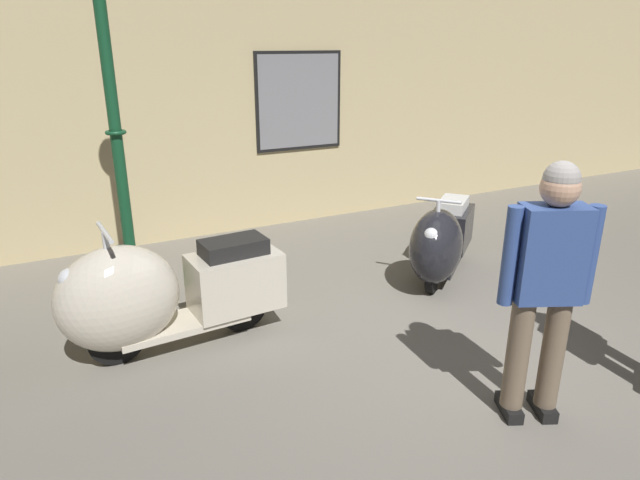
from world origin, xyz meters
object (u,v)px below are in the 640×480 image
object	(u,v)px
scooter_0	(157,295)
scooter_1	(441,241)
lamppost	(114,122)
visitor_0	(547,278)

from	to	relation	value
scooter_0	scooter_1	bearing A→B (deg)	178.07
lamppost	scooter_0	bearing A→B (deg)	-89.42
scooter_0	scooter_1	world-z (taller)	scooter_0
scooter_0	lamppost	size ratio (longest dim) A/B	0.60
lamppost	visitor_0	world-z (taller)	lamppost
scooter_1	visitor_0	distance (m)	2.33
visitor_0	lamppost	bearing A→B (deg)	56.97
scooter_0	scooter_1	size ratio (longest dim) A/B	1.22
scooter_0	visitor_0	size ratio (longest dim) A/B	1.05
scooter_0	lamppost	xyz separation A→B (m)	(-0.01, 1.24, 1.21)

